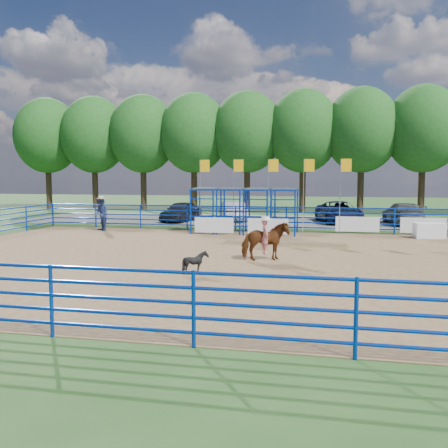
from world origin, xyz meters
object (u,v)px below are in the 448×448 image
at_px(calf, 196,262).
at_px(car_c, 339,212).
at_px(horse_and_rider, 265,239).
at_px(car_d, 403,213).
at_px(spectator_cowboy, 101,214).
at_px(car_a, 181,211).
at_px(announcer_table, 429,231).
at_px(car_b, 232,211).

distance_m(calf, car_c, 20.32).
height_order(horse_and_rider, car_d, horse_and_rider).
bearing_deg(calf, horse_and_rider, -17.99).
distance_m(spectator_cowboy, car_a, 7.50).
height_order(announcer_table, car_d, car_d).
height_order(horse_and_rider, spectator_cowboy, horse_and_rider).
xyz_separation_m(announcer_table, horse_and_rider, (-7.51, -8.60, 0.44)).
bearing_deg(spectator_cowboy, calf, -52.02).
height_order(calf, car_b, car_b).
xyz_separation_m(spectator_cowboy, car_c, (13.83, 8.28, -0.27)).
bearing_deg(horse_and_rider, announcer_table, 48.88).
bearing_deg(announcer_table, car_c, 119.58).
relative_size(announcer_table, horse_and_rider, 0.64).
xyz_separation_m(horse_and_rider, spectator_cowboy, (-10.84, 8.28, 0.15)).
distance_m(announcer_table, car_b, 14.36).
distance_m(spectator_cowboy, car_d, 19.76).
relative_size(calf, car_c, 0.15).
xyz_separation_m(calf, car_d, (9.12, 19.48, 0.32)).
height_order(announcer_table, horse_and_rider, horse_and_rider).
bearing_deg(car_c, calf, -116.90).
bearing_deg(car_b, car_d, 159.33).
height_order(horse_and_rider, calf, horse_and_rider).
bearing_deg(car_b, announcer_table, 126.82).
height_order(calf, car_d, car_d).
bearing_deg(calf, car_a, 31.70).
bearing_deg(car_b, car_c, 160.86).
bearing_deg(car_d, spectator_cowboy, 19.07).
relative_size(calf, car_d, 0.16).
height_order(horse_and_rider, car_c, horse_and_rider).
height_order(spectator_cowboy, car_b, spectator_cowboy).
bearing_deg(car_d, car_b, -5.40).
bearing_deg(spectator_cowboy, horse_and_rider, -37.38).
height_order(announcer_table, car_c, car_c).
distance_m(announcer_table, car_a, 16.93).
distance_m(car_a, car_d, 15.31).
distance_m(horse_and_rider, spectator_cowboy, 13.64).
bearing_deg(car_a, horse_and_rider, -52.84).
height_order(car_a, car_d, car_d).
relative_size(announcer_table, spectator_cowboy, 0.75).
relative_size(car_c, car_d, 1.06).
distance_m(car_b, car_c, 7.53).
bearing_deg(horse_and_rider, car_c, 79.75).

